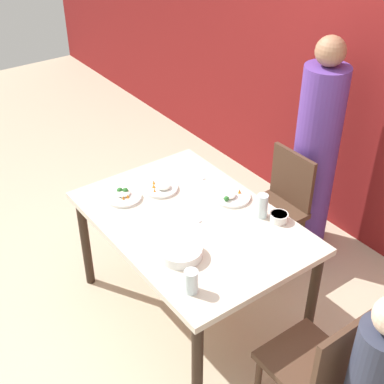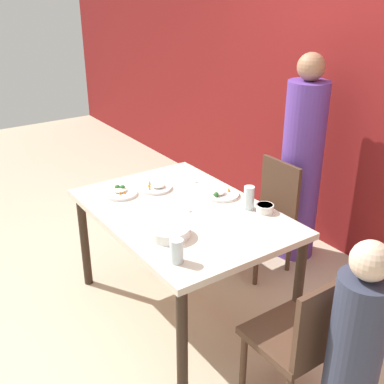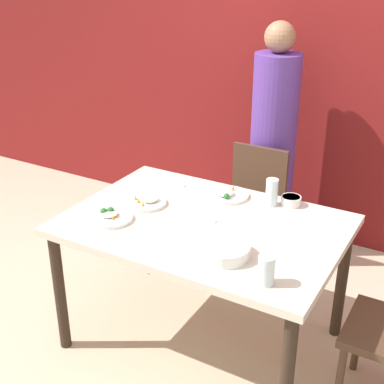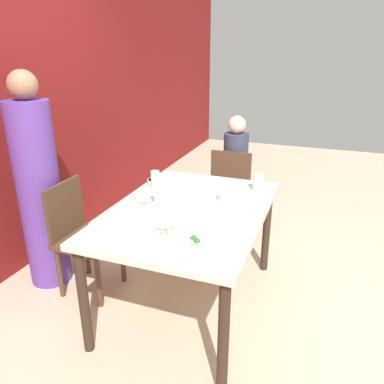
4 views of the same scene
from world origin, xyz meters
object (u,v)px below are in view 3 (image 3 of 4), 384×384
at_px(chair_adult_spot, 251,207).
at_px(person_adult, 272,151).
at_px(bowl_curry, 224,250).
at_px(plate_rice_adult, 110,217).
at_px(glass_water_tall, 272,192).

xyz_separation_m(chair_adult_spot, person_adult, (-0.00, 0.33, 0.29)).
height_order(person_adult, bowl_curry, person_adult).
xyz_separation_m(chair_adult_spot, plate_rice_adult, (-0.34, -1.03, 0.30)).
bearing_deg(glass_water_tall, bowl_curry, -88.47).
height_order(plate_rice_adult, glass_water_tall, glass_water_tall).
distance_m(person_adult, glass_water_tall, 0.86).
bearing_deg(chair_adult_spot, person_adult, 90.00).
relative_size(person_adult, bowl_curry, 6.86).
relative_size(chair_adult_spot, bowl_curry, 3.59).
height_order(chair_adult_spot, person_adult, person_adult).
bearing_deg(bowl_curry, chair_adult_spot, 107.20).
bearing_deg(plate_rice_adult, glass_water_tall, 41.13).
bearing_deg(glass_water_tall, person_adult, 111.46).
relative_size(person_adult, glass_water_tall, 10.66).
relative_size(bowl_curry, glass_water_tall, 1.56).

